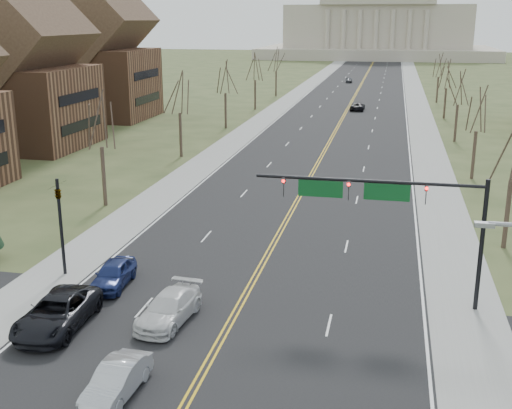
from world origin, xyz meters
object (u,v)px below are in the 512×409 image
at_px(signal_mast, 385,201).
at_px(car_far_nb, 357,106).
at_px(car_sb_outer_second, 113,274).
at_px(car_sb_inner_second, 169,308).
at_px(car_sb_inner_lead, 117,380).
at_px(car_far_sb, 349,80).
at_px(car_sb_outer_lead, 57,313).
at_px(signal_left, 60,216).

xyz_separation_m(signal_mast, car_far_nb, (-5.71, 77.12, -5.08)).
bearing_deg(car_sb_outer_second, car_sb_inner_second, -42.37).
distance_m(car_sb_inner_lead, car_far_nb, 88.89).
distance_m(car_sb_outer_second, car_far_sb, 127.29).
bearing_deg(car_far_sb, car_sb_outer_lead, -97.35).
bearing_deg(car_far_sb, car_sb_inner_second, -95.08).
relative_size(signal_mast, car_far_nb, 2.50).
bearing_deg(car_sb_outer_second, car_far_nb, 78.61).
distance_m(signal_left, car_sb_inner_lead, 14.76).
bearing_deg(signal_mast, signal_left, 180.00).
distance_m(signal_mast, car_sb_inner_lead, 16.41).
bearing_deg(car_far_sb, car_far_nb, -89.39).
distance_m(signal_mast, car_sb_outer_lead, 17.82).
height_order(car_sb_inner_lead, car_far_nb, car_sb_inner_lead).
distance_m(car_sb_inner_lead, car_sb_inner_second, 6.88).
height_order(signal_mast, car_sb_inner_second, signal_mast).
distance_m(car_far_nb, car_far_sb, 49.21).
relative_size(signal_mast, car_sb_inner_second, 2.38).
bearing_deg(signal_left, car_far_sb, 86.22).
relative_size(car_sb_inner_lead, car_far_nb, 0.87).
bearing_deg(car_sb_outer_lead, car_sb_inner_second, 17.18).
height_order(car_sb_outer_lead, car_far_nb, car_sb_outer_lead).
relative_size(signal_mast, signal_left, 2.02).
bearing_deg(car_far_sb, car_sb_outer_second, -97.19).
relative_size(car_sb_inner_lead, car_sb_outer_lead, 0.71).
distance_m(car_sb_inner_second, car_far_nb, 82.04).
bearing_deg(car_far_nb, signal_mast, 96.01).
height_order(signal_left, car_sb_inner_lead, signal_left).
height_order(signal_mast, car_far_nb, signal_mast).
distance_m(car_sb_inner_second, car_sb_outer_second, 5.94).
xyz_separation_m(car_sb_inner_lead, car_sb_outer_second, (-4.84, 10.53, 0.06)).
relative_size(signal_left, car_far_nb, 1.24).
xyz_separation_m(signal_mast, car_sb_inner_lead, (-10.39, -11.65, -5.05)).
relative_size(signal_mast, car_far_sb, 3.12).
xyz_separation_m(car_sb_outer_second, car_far_sb, (4.62, 127.21, -0.09)).
bearing_deg(car_sb_inner_second, car_sb_outer_second, 147.88).
distance_m(car_sb_outer_lead, car_far_nb, 84.35).
relative_size(car_sb_outer_lead, car_far_sb, 1.53).
xyz_separation_m(signal_mast, car_sb_outer_second, (-15.23, -1.13, -5.00)).
bearing_deg(car_sb_outer_lead, signal_left, 113.22).
bearing_deg(car_sb_outer_second, car_sb_inner_lead, -69.77).
relative_size(signal_left, car_sb_inner_lead, 1.42).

